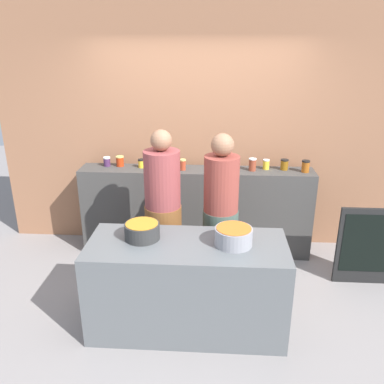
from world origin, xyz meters
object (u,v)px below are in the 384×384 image
Objects in this scene: preserve_jar_9 at (306,166)px; preserve_jar_7 at (266,164)px; preserve_jar_0 at (107,161)px; preserve_jar_1 at (120,161)px; cook_in_cap at (220,223)px; preserve_jar_3 at (156,163)px; preserve_jar_6 at (252,164)px; cook_with_tongs at (163,220)px; cooking_pot_left at (142,231)px; cooking_pot_center at (234,236)px; chalkboard_sign at (365,246)px; preserve_jar_5 at (183,165)px; preserve_jar_8 at (284,165)px; preserve_jar_4 at (165,163)px; preserve_jar_2 at (141,163)px.

preserve_jar_7 is at bearing 169.02° from preserve_jar_9.
preserve_jar_0 is 0.91× the size of preserve_jar_1.
preserve_jar_3 is at bearing 133.33° from cook_in_cap.
preserve_jar_6 is 0.59m from preserve_jar_9.
cook_with_tongs is at bearing -141.87° from preserve_jar_7.
cooking_pot_left is (0.07, -1.32, -0.21)m from preserve_jar_3.
cooking_pot_center is at bearing -45.21° from preserve_jar_0.
cooking_pot_left is (-1.19, -1.39, -0.20)m from preserve_jar_7.
preserve_jar_7 is 1.52m from cooking_pot_center.
cooking_pot_center is 0.19× the size of cook_in_cap.
chalkboard_sign is (2.26, -0.59, -0.67)m from preserve_jar_3.
cook_in_cap reaches higher than preserve_jar_5.
preserve_jar_0 reaches higher than cooking_pot_left.
preserve_jar_3 is at bearing -177.57° from preserve_jar_8.
preserve_jar_9 is at bearing -0.25° from preserve_jar_4.
preserve_jar_7 is 0.21m from preserve_jar_8.
preserve_jar_3 is 1.70m from preserve_jar_9.
preserve_jar_8 is at bearing -0.28° from preserve_jar_0.
cooking_pot_center is (0.86, -1.38, -0.20)m from preserve_jar_3.
preserve_jar_0 is at bearing 132.18° from cook_with_tongs.
chalkboard_sign is at bearing 7.83° from cook_in_cap.
cook_with_tongs reaches higher than preserve_jar_3.
chalkboard_sign is at bearing -15.09° from preserve_jar_4.
chalkboard_sign is (0.57, -0.58, -0.68)m from preserve_jar_9.
preserve_jar_3 is 0.32m from preserve_jar_5.
cooking_pot_left is at bearing -127.88° from preserve_jar_6.
preserve_jar_4 reaches higher than preserve_jar_9.
chalkboard_sign is (2.08, 0.19, -0.32)m from cook_with_tongs.
preserve_jar_5 is at bearing -6.00° from preserve_jar_0.
preserve_jar_0 is 1.63m from cook_in_cap.
preserve_jar_0 is 0.85× the size of preserve_jar_3.
cook_in_cap is at bearing -60.60° from preserve_jar_5.
preserve_jar_5 reaches higher than cooking_pot_left.
preserve_jar_6 is 0.47× the size of cooking_pot_left.
preserve_jar_2 is 0.49m from preserve_jar_5.
preserve_jar_8 reaches higher than preserve_jar_2.
chalkboard_sign is (2.16, -0.58, -0.68)m from preserve_jar_4.
preserve_jar_1 reaches higher than chalkboard_sign.
preserve_jar_8 is (2.06, -0.01, 0.01)m from preserve_jar_0.
preserve_jar_6 is at bearing 79.77° from cooking_pot_center.
preserve_jar_3 is 1.01× the size of preserve_jar_5.
preserve_jar_2 is at bearing 125.91° from cooking_pot_center.
preserve_jar_1 reaches higher than cooking_pot_center.
preserve_jar_8 reaches higher than preserve_jar_0.
chalkboard_sign is at bearing -39.41° from preserve_jar_8.
preserve_jar_8 is (1.16, 0.08, -0.00)m from preserve_jar_5.
preserve_jar_2 is 0.06× the size of cook_in_cap.
preserve_jar_6 is 1.17× the size of preserve_jar_8.
preserve_jar_9 is 2.09m from cooking_pot_left.
preserve_jar_2 is 1.40m from cooking_pot_left.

